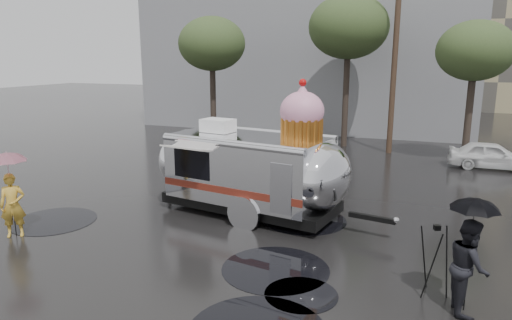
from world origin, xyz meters
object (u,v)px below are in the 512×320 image
at_px(person_right, 468,266).
at_px(tripod, 435,253).
at_px(airstream_trailer, 253,167).
at_px(person_left, 13,205).

xyz_separation_m(person_right, tripod, (-0.60, 0.44, -0.02)).
distance_m(airstream_trailer, person_right, 7.05).
distance_m(person_left, tripod, 10.75).
bearing_deg(person_left, airstream_trailer, -0.17).
height_order(person_right, tripod, person_right).
relative_size(airstream_trailer, person_right, 4.26).
xyz_separation_m(airstream_trailer, tripod, (5.29, -3.39, -0.61)).
xyz_separation_m(person_left, tripod, (10.73, 0.66, 0.02)).
relative_size(airstream_trailer, person_left, 4.48).
height_order(airstream_trailer, person_right, airstream_trailer).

